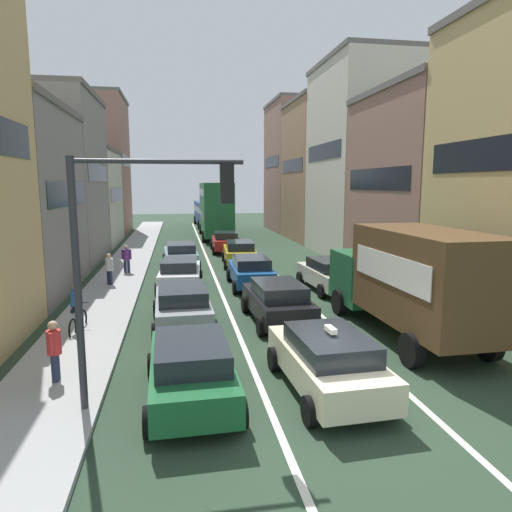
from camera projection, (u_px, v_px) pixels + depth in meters
The scene contains 24 objects.
ground_plane at pixel (347, 409), 10.21m from camera, with size 140.00×140.00×0.00m, color #283C2B.
sidewalk_left at pixel (128, 264), 28.56m from camera, with size 2.60×64.00×0.14m, color #9C9C9C.
lane_stripe_left at pixel (209, 262), 29.41m from camera, with size 0.16×60.00×0.01m, color silver.
lane_stripe_right at pixel (261, 261), 29.97m from camera, with size 0.16×60.00×0.01m, color silver.
building_row_left at pixel (42, 176), 29.26m from camera, with size 7.20×43.90×13.52m.
building_row_right at pixel (364, 169), 33.43m from camera, with size 7.20×43.90×13.55m.
traffic_light_pole at pixel (137, 238), 9.66m from camera, with size 3.58×0.38×5.50m.
removalist_box_truck at pixel (410, 278), 14.76m from camera, with size 2.87×7.76×3.58m.
taxi_centre_lane_front at pixel (327, 360), 10.96m from camera, with size 2.23×4.38×1.66m.
sedan_left_lane_front at pixel (191, 368), 10.51m from camera, with size 2.15×4.35×1.49m.
sedan_centre_lane_second at pixel (278, 301), 16.57m from camera, with size 2.18×4.36×1.49m.
wagon_left_lane_second at pixel (182, 305), 15.93m from camera, with size 2.17×4.35×1.49m.
hatchback_centre_lane_third at pixel (251, 271), 22.30m from camera, with size 2.12×4.33×1.49m.
sedan_left_lane_third at pixel (180, 273), 21.71m from camera, with size 2.27×4.40×1.49m.
coupe_centre_lane_fourth at pixel (240, 252), 28.40m from camera, with size 2.27×4.40×1.49m.
sedan_left_lane_fourth at pixel (181, 254), 27.47m from camera, with size 2.23×4.38×1.49m.
sedan_centre_lane_fifth at pixel (225, 241), 33.95m from camera, with size 2.15×4.35×1.49m.
sedan_right_lane_behind_truck at pixel (329, 274), 21.58m from camera, with size 2.26×4.40×1.49m.
bus_mid_queue_primary at pixel (215, 207), 42.48m from camera, with size 2.91×10.53×5.06m.
bus_far_queue_secondary at pixel (208, 211), 54.39m from camera, with size 2.97×10.55×2.90m.
cyclist_on_sidewalk at pixel (77, 309), 15.19m from camera, with size 0.50×1.72×1.72m.
pedestrian_near_kerb at pixel (127, 258), 25.17m from camera, with size 0.54×0.34×1.66m.
pedestrian_mid_sidewalk at pixel (109, 268), 22.17m from camera, with size 0.41×0.42×1.66m.
pedestrian_far_sidewalk at pixel (54, 349), 11.27m from camera, with size 0.34×0.54×1.66m.
Camera 1 is at (-3.62, -9.09, 4.93)m, focal length 32.34 mm.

